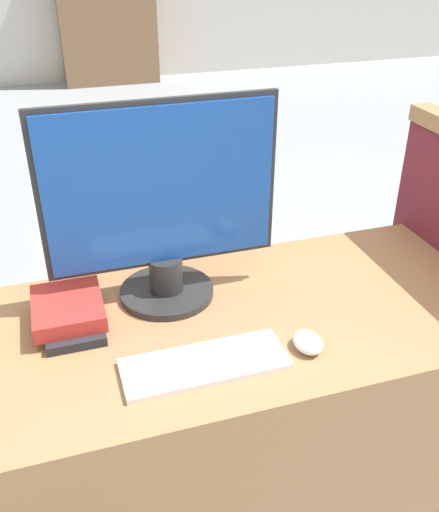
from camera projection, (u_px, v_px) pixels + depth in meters
desk at (246, 417)px, 1.70m from camera, size 1.37×0.67×0.76m
monitor at (162, 206)px, 1.46m from camera, size 0.61×0.26×0.55m
keyboard at (205, 364)px, 1.33m from camera, size 0.39×0.14×0.02m
mouse at (308, 342)px, 1.38m from camera, size 0.07×0.09×0.04m
book_stack at (70, 311)px, 1.46m from camera, size 0.18×0.26×0.07m
bookshelf_far at (106, 2)px, 6.45m from camera, size 1.10×0.32×1.80m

